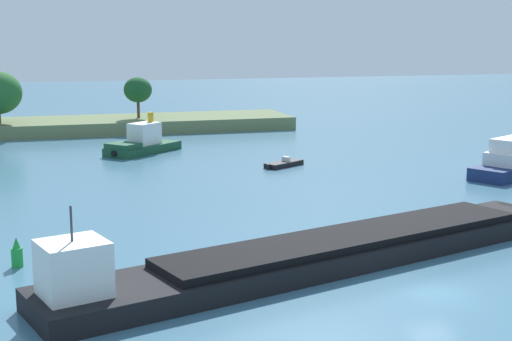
{
  "coord_description": "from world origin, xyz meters",
  "views": [
    {
      "loc": [
        -20.6,
        -34.51,
        14.1
      ],
      "look_at": [
        -0.56,
        32.63,
        1.2
      ],
      "focal_mm": 51.76,
      "sensor_mm": 36.0,
      "label": 1
    }
  ],
  "objects_px": {
    "tugboat": "(142,143)",
    "channel_buoy_green": "(17,254)",
    "cargo_barge": "(322,252)",
    "small_motorboat": "(284,164)"
  },
  "relations": [
    {
      "from": "cargo_barge",
      "to": "tugboat",
      "type": "bearing_deg",
      "value": 95.25
    },
    {
      "from": "small_motorboat",
      "to": "channel_buoy_green",
      "type": "relative_size",
      "value": 2.63
    },
    {
      "from": "tugboat",
      "to": "channel_buoy_green",
      "type": "height_order",
      "value": "tugboat"
    },
    {
      "from": "cargo_barge",
      "to": "channel_buoy_green",
      "type": "xyz_separation_m",
      "value": [
        -18.05,
        5.26,
        -0.13
      ]
    },
    {
      "from": "tugboat",
      "to": "channel_buoy_green",
      "type": "relative_size",
      "value": 5.36
    },
    {
      "from": "tugboat",
      "to": "cargo_barge",
      "type": "bearing_deg",
      "value": -84.75
    },
    {
      "from": "small_motorboat",
      "to": "channel_buoy_green",
      "type": "xyz_separation_m",
      "value": [
        -27.15,
        -28.81,
        0.52
      ]
    },
    {
      "from": "small_motorboat",
      "to": "cargo_barge",
      "type": "xyz_separation_m",
      "value": [
        -9.1,
        -34.07,
        0.65
      ]
    },
    {
      "from": "cargo_barge",
      "to": "channel_buoy_green",
      "type": "height_order",
      "value": "cargo_barge"
    },
    {
      "from": "channel_buoy_green",
      "to": "cargo_barge",
      "type": "bearing_deg",
      "value": -16.25
    }
  ]
}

